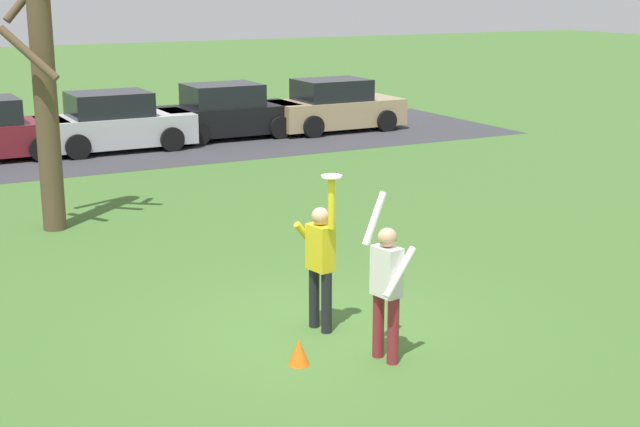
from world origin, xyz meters
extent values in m
plane|color=#426B2D|center=(0.00, 0.00, 0.00)|extent=(120.00, 120.00, 0.00)
cylinder|color=black|center=(-0.03, 0.18, 0.41)|extent=(0.14, 0.14, 0.82)
cylinder|color=black|center=(0.01, -0.08, 0.41)|extent=(0.14, 0.14, 0.82)
cube|color=gold|center=(-0.01, 0.05, 1.12)|extent=(0.28, 0.39, 0.60)
sphere|color=tan|center=(-0.01, 0.05, 1.53)|extent=(0.23, 0.23, 0.23)
cylinder|color=gold|center=(-0.05, 0.27, 1.17)|extent=(0.49, 0.17, 0.57)
cylinder|color=gold|center=(0.03, -0.17, 1.75)|extent=(0.09, 0.09, 0.66)
cylinder|color=maroon|center=(0.24, -1.32, 0.41)|extent=(0.14, 0.14, 0.82)
cylinder|color=maroon|center=(0.19, -1.06, 0.41)|extent=(0.14, 0.14, 0.82)
cube|color=silver|center=(0.22, -1.19, 1.12)|extent=(0.28, 0.39, 0.60)
sphere|color=tan|center=(0.22, -1.19, 1.53)|extent=(0.23, 0.23, 0.23)
cylinder|color=silver|center=(0.26, -1.41, 1.17)|extent=(0.49, 0.17, 0.57)
cylinder|color=silver|center=(0.18, -0.97, 1.72)|extent=(0.36, 0.14, 0.64)
cylinder|color=white|center=(0.03, -0.17, 2.09)|extent=(0.26, 0.26, 0.02)
cylinder|color=black|center=(-0.83, 15.44, 0.33)|extent=(0.66, 0.22, 0.66)
cylinder|color=black|center=(-0.83, 13.61, 0.33)|extent=(0.66, 0.22, 0.66)
cube|color=#BCBCC1|center=(1.32, 14.38, 0.55)|extent=(4.10, 1.80, 0.80)
cube|color=black|center=(1.17, 14.38, 1.27)|extent=(2.10, 1.64, 0.64)
cylinder|color=black|center=(2.59, 15.29, 0.33)|extent=(0.66, 0.22, 0.66)
cylinder|color=black|center=(2.59, 13.47, 0.33)|extent=(0.66, 0.22, 0.66)
cylinder|color=black|center=(0.04, 15.29, 0.33)|extent=(0.66, 0.22, 0.66)
cylinder|color=black|center=(0.04, 13.47, 0.33)|extent=(0.66, 0.22, 0.66)
cube|color=black|center=(4.80, 14.85, 0.55)|extent=(4.10, 1.80, 0.80)
cube|color=black|center=(4.65, 14.85, 1.27)|extent=(2.10, 1.64, 0.64)
cylinder|color=black|center=(6.07, 15.77, 0.33)|extent=(0.66, 0.22, 0.66)
cylinder|color=black|center=(6.07, 13.94, 0.33)|extent=(0.66, 0.22, 0.66)
cylinder|color=black|center=(3.52, 15.76, 0.33)|extent=(0.66, 0.22, 0.66)
cylinder|color=black|center=(3.52, 13.94, 0.33)|extent=(0.66, 0.22, 0.66)
cube|color=tan|center=(8.27, 14.55, 0.55)|extent=(4.10, 1.80, 0.80)
cube|color=black|center=(8.12, 14.55, 1.27)|extent=(2.10, 1.64, 0.64)
cylinder|color=black|center=(9.54, 15.46, 0.33)|extent=(0.66, 0.22, 0.66)
cylinder|color=black|center=(9.54, 13.64, 0.33)|extent=(0.66, 0.22, 0.66)
cylinder|color=black|center=(7.00, 15.46, 0.33)|extent=(0.66, 0.22, 0.66)
cylinder|color=black|center=(7.00, 13.64, 0.33)|extent=(0.66, 0.22, 0.66)
cube|color=#38383D|center=(1.53, 14.49, 0.00)|extent=(23.23, 6.40, 0.01)
cylinder|color=brown|center=(-1.99, 6.78, 3.01)|extent=(0.42, 0.42, 6.03)
cylinder|color=brown|center=(-2.29, 6.40, 3.25)|extent=(0.93, 0.78, 0.95)
cone|color=orange|center=(-0.76, -0.83, 0.16)|extent=(0.26, 0.26, 0.32)
camera|label=1|loc=(-5.23, -9.73, 4.39)|focal=50.59mm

